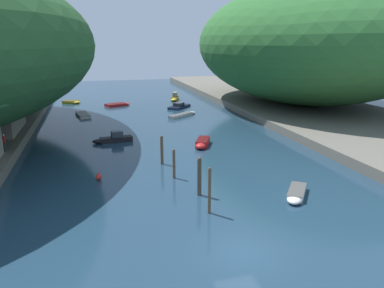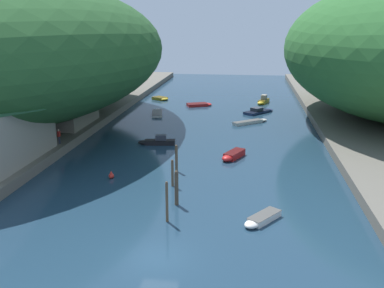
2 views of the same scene
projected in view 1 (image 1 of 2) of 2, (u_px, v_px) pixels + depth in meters
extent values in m
plane|color=#1E384C|center=(153.00, 130.00, 48.27)|extent=(130.00, 130.00, 0.00)
cube|color=#666056|center=(328.00, 116.00, 54.54)|extent=(22.00, 120.00, 1.02)
ellipsoid|color=#2D662D|center=(304.00, 44.00, 61.26)|extent=(33.17, 46.44, 19.06)
cube|color=navy|center=(179.00, 107.00, 63.99)|extent=(4.58, 4.94, 0.36)
ellipsoid|color=navy|center=(185.00, 105.00, 66.08)|extent=(2.97, 3.04, 0.36)
cube|color=black|center=(179.00, 106.00, 63.93)|extent=(4.67, 5.04, 0.03)
cube|color=#333842|center=(179.00, 104.00, 63.73)|extent=(2.13, 2.17, 0.57)
cube|color=red|center=(116.00, 105.00, 65.74)|extent=(3.98, 3.19, 0.42)
ellipsoid|color=red|center=(125.00, 104.00, 66.76)|extent=(2.34, 2.43, 0.42)
cube|color=#450A0A|center=(116.00, 104.00, 65.68)|extent=(4.06, 3.25, 0.03)
cube|color=gold|center=(71.00, 102.00, 68.72)|extent=(3.06, 2.91, 0.48)
ellipsoid|color=gold|center=(76.00, 102.00, 68.35)|extent=(2.00, 2.16, 0.48)
cube|color=#4C3E0E|center=(70.00, 101.00, 68.65)|extent=(3.12, 2.96, 0.03)
cube|color=black|center=(116.00, 140.00, 42.57)|extent=(3.70, 1.58, 0.51)
ellipsoid|color=black|center=(100.00, 141.00, 41.93)|extent=(1.91, 1.31, 0.51)
cube|color=black|center=(116.00, 137.00, 42.50)|extent=(3.77, 1.61, 0.03)
cube|color=#333842|center=(117.00, 134.00, 42.45)|extent=(1.34, 0.96, 0.68)
cube|color=gold|center=(175.00, 98.00, 72.74)|extent=(2.21, 3.74, 0.60)
ellipsoid|color=gold|center=(174.00, 100.00, 71.04)|extent=(1.62, 2.03, 0.60)
cube|color=#4C3E0E|center=(175.00, 97.00, 72.66)|extent=(2.26, 3.81, 0.03)
cube|color=#9E937F|center=(175.00, 94.00, 72.65)|extent=(1.18, 1.43, 0.87)
cube|color=red|center=(203.00, 142.00, 41.16)|extent=(2.38, 3.29, 0.67)
ellipsoid|color=red|center=(201.00, 146.00, 39.70)|extent=(1.68, 1.87, 0.67)
cube|color=#450A0A|center=(203.00, 139.00, 41.06)|extent=(2.43, 3.35, 0.03)
cube|color=silver|center=(83.00, 115.00, 57.06)|extent=(2.42, 4.82, 0.37)
ellipsoid|color=silver|center=(80.00, 112.00, 59.05)|extent=(1.89, 2.55, 0.37)
cube|color=#504E4A|center=(83.00, 114.00, 57.01)|extent=(2.47, 4.92, 0.03)
cube|color=silver|center=(297.00, 192.00, 27.84)|extent=(2.65, 3.04, 0.48)
ellipsoid|color=silver|center=(295.00, 200.00, 26.51)|extent=(1.72, 1.81, 0.48)
cube|color=#504E4A|center=(297.00, 189.00, 27.77)|extent=(2.70, 3.10, 0.03)
cube|color=silver|center=(181.00, 115.00, 56.56)|extent=(4.41, 3.88, 0.40)
ellipsoid|color=silver|center=(190.00, 113.00, 58.42)|extent=(2.53, 2.34, 0.40)
cube|color=#504E4A|center=(181.00, 114.00, 56.51)|extent=(4.50, 3.96, 0.03)
cylinder|color=brown|center=(209.00, 191.00, 24.60)|extent=(0.21, 0.21, 3.09)
sphere|color=brown|center=(210.00, 169.00, 24.17)|extent=(0.19, 0.19, 0.19)
cylinder|color=#4C3D2D|center=(199.00, 178.00, 27.56)|extent=(0.32, 0.32, 2.75)
sphere|color=#4C3D2D|center=(199.00, 159.00, 27.18)|extent=(0.29, 0.29, 0.29)
cylinder|color=brown|center=(174.00, 164.00, 31.08)|extent=(0.23, 0.23, 2.38)
sphere|color=brown|center=(174.00, 150.00, 30.75)|extent=(0.21, 0.21, 0.21)
cylinder|color=brown|center=(162.00, 151.00, 34.61)|extent=(0.28, 0.28, 2.57)
sphere|color=brown|center=(162.00, 137.00, 34.25)|extent=(0.25, 0.25, 0.25)
sphere|color=red|center=(99.00, 177.00, 30.86)|extent=(0.50, 0.50, 0.50)
cone|color=red|center=(98.00, 173.00, 30.76)|extent=(0.25, 0.25, 0.25)
cylinder|color=#282D3D|center=(5.00, 147.00, 35.16)|extent=(0.13, 0.13, 0.85)
cylinder|color=#282D3D|center=(5.00, 147.00, 35.32)|extent=(0.13, 0.13, 0.85)
cube|color=#B2231E|center=(4.00, 139.00, 35.04)|extent=(0.23, 0.39, 0.62)
sphere|color=beige|center=(3.00, 135.00, 34.93)|extent=(0.22, 0.22, 0.22)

